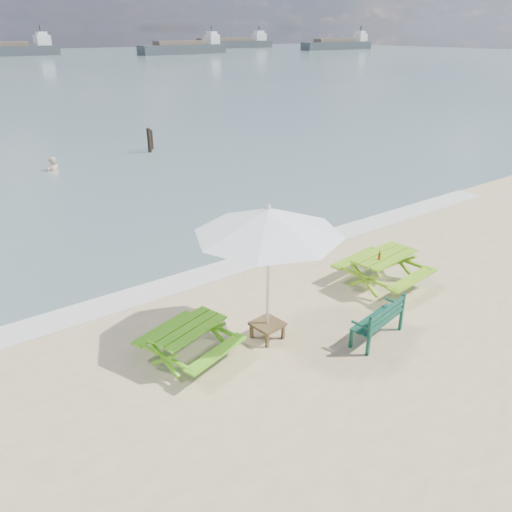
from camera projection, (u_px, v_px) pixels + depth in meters
foam_strip at (226, 268)px, 12.88m from camera, size 22.00×0.90×0.01m
picnic_table_left at (189, 343)px, 9.25m from camera, size 1.83×1.94×0.69m
picnic_table_right at (383, 271)px, 11.89m from camera, size 1.88×2.05×0.80m
park_bench at (377, 327)px, 9.89m from camera, size 1.37×0.67×0.81m
side_table at (267, 330)px, 9.91m from camera, size 0.62×0.62×0.36m
patio_umbrella at (269, 221)px, 8.95m from camera, size 3.09×3.09×2.75m
beer_bottle at (379, 257)px, 11.45m from camera, size 0.06×0.06×0.23m
swimmer at (54, 176)px, 21.93m from camera, size 0.73×0.59×1.73m
mooring_pilings at (150, 142)px, 25.06m from camera, size 0.58×0.78×1.39m
cargo_ships at (140, 47)px, 128.41m from camera, size 150.92×38.12×4.40m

